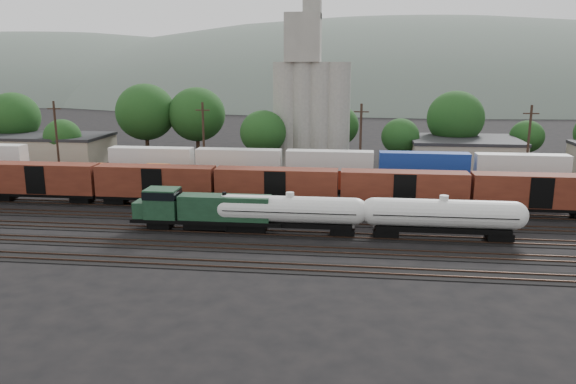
# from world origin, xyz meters

# --- Properties ---
(ground) EXTENTS (600.00, 600.00, 0.00)m
(ground) POSITION_xyz_m (0.00, 0.00, 0.00)
(ground) COLOR black
(tracks) EXTENTS (180.00, 33.20, 0.20)m
(tracks) POSITION_xyz_m (0.00, 0.00, 0.05)
(tracks) COLOR black
(tracks) RESTS_ON ground
(green_locomotive) EXTENTS (16.33, 2.88, 4.32)m
(green_locomotive) POSITION_xyz_m (-5.32, -5.00, 2.47)
(green_locomotive) COLOR black
(green_locomotive) RESTS_ON ground
(tank_car_a) EXTENTS (16.41, 2.94, 4.30)m
(tank_car_a) POSITION_xyz_m (4.57, -5.00, 2.56)
(tank_car_a) COLOR silver
(tank_car_a) RESTS_ON ground
(tank_car_b) EXTENTS (16.82, 3.01, 4.41)m
(tank_car_b) POSITION_xyz_m (20.33, -5.00, 2.62)
(tank_car_b) COLOR silver
(tank_car_b) RESTS_ON ground
(orange_locomotive) EXTENTS (16.35, 2.72, 4.09)m
(orange_locomotive) POSITION_xyz_m (-11.40, 10.00, 2.35)
(orange_locomotive) COLOR black
(orange_locomotive) RESTS_ON ground
(boxcar_string) EXTENTS (169.00, 2.90, 4.20)m
(boxcar_string) POSITION_xyz_m (17.14, 5.00, 3.12)
(boxcar_string) COLOR black
(boxcar_string) RESTS_ON ground
(container_wall) EXTENTS (160.00, 2.60, 5.80)m
(container_wall) POSITION_xyz_m (-6.15, 15.00, 2.63)
(container_wall) COLOR black
(container_wall) RESTS_ON ground
(grain_silo) EXTENTS (13.40, 5.00, 29.00)m
(grain_silo) POSITION_xyz_m (3.28, 36.00, 11.26)
(grain_silo) COLOR gray
(grain_silo) RESTS_ON ground
(industrial_sheds) EXTENTS (119.38, 17.26, 5.10)m
(industrial_sheds) POSITION_xyz_m (6.63, 35.25, 2.56)
(industrial_sheds) COLOR #9E937F
(industrial_sheds) RESTS_ON ground
(tree_band) EXTENTS (163.60, 21.01, 14.12)m
(tree_band) POSITION_xyz_m (-5.95, 38.34, 7.45)
(tree_band) COLOR black
(tree_band) RESTS_ON ground
(utility_poles) EXTENTS (122.20, 0.36, 12.00)m
(utility_poles) POSITION_xyz_m (0.00, 22.00, 6.21)
(utility_poles) COLOR black
(utility_poles) RESTS_ON ground
(distant_hills) EXTENTS (860.00, 286.00, 130.00)m
(distant_hills) POSITION_xyz_m (23.92, 260.00, -20.56)
(distant_hills) COLOR #59665B
(distant_hills) RESTS_ON ground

